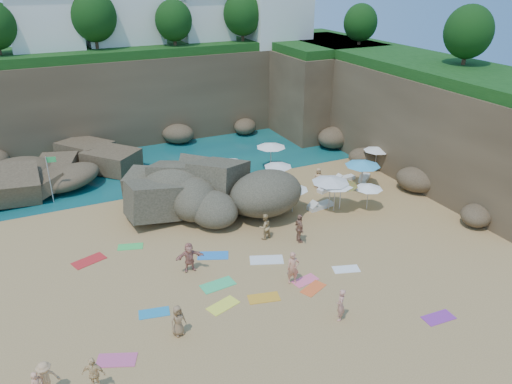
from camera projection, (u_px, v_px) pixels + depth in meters
name	position (u px, v px, depth m)	size (l,w,h in m)	color
ground	(247.00, 246.00, 30.70)	(120.00, 120.00, 0.00)	tan
seawater	(136.00, 120.00, 55.36)	(120.00, 120.00, 0.00)	#0C4751
cliff_back	(163.00, 92.00, 50.36)	(44.00, 8.00, 8.00)	brown
cliff_right	(409.00, 114.00, 43.00)	(8.00, 30.00, 8.00)	brown
cliff_corner	(316.00, 88.00, 52.09)	(10.00, 12.00, 8.00)	brown
rock_promontory	(38.00, 182.00, 39.58)	(12.00, 7.00, 2.00)	brown
clifftop_buildings	(165.00, 16.00, 48.38)	(28.48, 9.48, 7.00)	white
clifftop_trees	(204.00, 21.00, 43.92)	(35.60, 23.82, 4.40)	#11380F
rock_outcrop	(204.00, 211.00, 34.95)	(9.06, 6.79, 3.62)	brown
flag_pole	(50.00, 173.00, 35.39)	(0.69, 0.16, 3.55)	silver
parasol_0	(229.00, 161.00, 37.95)	(2.44, 2.44, 2.30)	silver
parasol_1	(271.00, 145.00, 41.30)	(2.46, 2.46, 2.33)	silver
parasol_2	(364.00, 163.00, 38.37)	(2.14, 2.14, 2.03)	silver
parasol_3	(278.00, 165.00, 37.98)	(2.15, 2.15, 2.04)	silver
parasol_4	(377.00, 149.00, 41.19)	(2.19, 2.19, 2.07)	silver
parasol_5	(293.00, 187.00, 34.16)	(2.12, 2.12, 2.01)	silver
parasol_6	(341.00, 183.00, 34.40)	(2.35, 2.35, 2.22)	silver
parasol_8	(331.00, 180.00, 34.33)	(2.62, 2.62, 2.48)	silver
parasol_9	(336.00, 183.00, 34.20)	(2.44, 2.44, 2.31)	silver
parasol_10	(363.00, 163.00, 37.13)	(2.64, 2.64, 2.50)	silver
parasol_11	(369.00, 187.00, 34.61)	(1.98, 1.98, 1.87)	silver
lounger_0	(270.00, 199.00, 36.45)	(1.76, 0.59, 0.27)	white
lounger_1	(258.00, 203.00, 35.78)	(1.96, 0.65, 0.30)	silver
lounger_2	(364.00, 178.00, 40.07)	(1.72, 0.57, 0.27)	white
lounger_3	(327.00, 189.00, 38.13)	(1.75, 0.58, 0.27)	silver
lounger_4	(344.00, 178.00, 39.97)	(1.79, 0.60, 0.28)	white
lounger_5	(320.00, 206.00, 35.41)	(1.98, 0.66, 0.31)	silver
towel_0	(154.00, 313.00, 24.75)	(1.51, 0.75, 0.03)	teal
towel_1	(117.00, 360.00, 21.80)	(1.72, 0.86, 0.03)	#CA4E7F
towel_2	(264.00, 298.00, 25.86)	(1.63, 0.82, 0.03)	orange
towel_3	(218.00, 285.00, 26.91)	(1.83, 0.91, 0.03)	#39C772
towel_4	(223.00, 305.00, 25.28)	(1.64, 0.82, 0.03)	#F4F440
towel_5	(267.00, 260.00, 29.18)	(1.95, 0.98, 0.03)	white
towel_6	(439.00, 318.00, 24.42)	(1.59, 0.80, 0.03)	purple
towel_7	(89.00, 261.00, 29.10)	(1.86, 0.93, 0.03)	red
towel_8	(213.00, 255.00, 29.62)	(1.82, 0.91, 0.03)	blue
towel_9	(305.00, 281.00, 27.28)	(1.45, 0.73, 0.03)	#FE6286
towel_10	(313.00, 288.00, 26.62)	(1.47, 0.74, 0.03)	#FF6028
towel_11	(130.00, 247.00, 30.56)	(1.51, 0.76, 0.03)	#39C753
towel_13	(346.00, 269.00, 28.30)	(1.50, 0.75, 0.03)	white
person_stand_1	(265.00, 227.00, 31.14)	(0.83, 0.65, 1.71)	tan
person_stand_2	(224.00, 177.00, 38.22)	(1.23, 0.51, 1.91)	tan
person_stand_3	(299.00, 229.00, 30.71)	(1.11, 0.46, 1.90)	#98654C
person_stand_4	(318.00, 178.00, 38.43)	(0.77, 0.42, 1.57)	tan
person_stand_5	(170.00, 185.00, 37.19)	(1.40, 0.40, 1.51)	tan
person_stand_6	(341.00, 305.00, 24.00)	(0.61, 0.40, 1.69)	tan
person_lie_2	(179.00, 331.00, 23.24)	(0.76, 1.56, 0.41)	olive
person_lie_3	(190.00, 267.00, 28.10)	(1.61, 1.73, 0.46)	#BD7463
person_lie_4	(293.00, 279.00, 27.02)	(0.67, 1.85, 0.44)	tan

